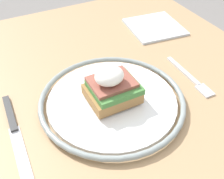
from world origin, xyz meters
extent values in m
cube|color=tan|center=(0.00, 0.00, 0.73)|extent=(0.80, 0.90, 0.03)
cylinder|color=tan|center=(-0.34, -0.39, 0.36)|extent=(0.06, 0.06, 0.71)
cylinder|color=white|center=(-0.02, -0.01, 0.75)|extent=(0.24, 0.24, 0.01)
torus|color=gray|center=(-0.02, -0.01, 0.75)|extent=(0.27, 0.27, 0.01)
cube|color=#9E703D|center=(-0.02, -0.01, 0.77)|extent=(0.09, 0.08, 0.02)
cube|color=#427A38|center=(-0.02, -0.01, 0.78)|extent=(0.08, 0.07, 0.01)
cube|color=brown|center=(-0.02, -0.02, 0.79)|extent=(0.08, 0.06, 0.01)
ellipsoid|color=white|center=(-0.01, -0.01, 0.81)|extent=(0.05, 0.05, 0.03)
cube|color=silver|center=(-0.20, -0.03, 0.74)|extent=(0.01, 0.11, 0.00)
cube|color=silver|center=(-0.20, 0.04, 0.74)|extent=(0.02, 0.04, 0.00)
cube|color=#2D2D2D|center=(0.16, -0.07, 0.74)|extent=(0.02, 0.09, 0.01)
cube|color=silver|center=(0.16, 0.03, 0.74)|extent=(0.02, 0.13, 0.00)
cube|color=silver|center=(-0.25, -0.22, 0.74)|extent=(0.15, 0.15, 0.01)
camera|label=1|loc=(0.16, 0.32, 1.10)|focal=45.00mm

